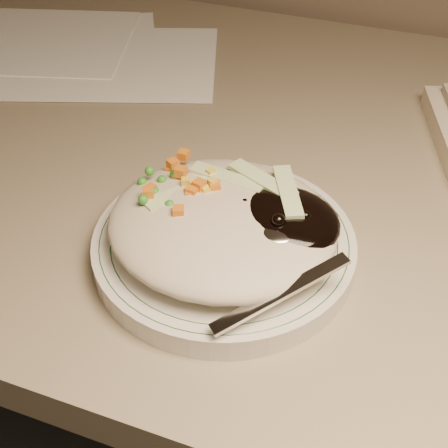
% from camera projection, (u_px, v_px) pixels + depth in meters
% --- Properties ---
extents(desk, '(1.40, 0.70, 0.74)m').
position_uv_depth(desk, '(313.00, 291.00, 0.78)').
color(desk, gray).
rests_on(desk, ground).
extents(plate, '(0.22, 0.22, 0.02)m').
position_uv_depth(plate, '(224.00, 247.00, 0.54)').
color(plate, silver).
rests_on(plate, desk).
extents(plate_rim, '(0.21, 0.21, 0.00)m').
position_uv_depth(plate_rim, '(224.00, 238.00, 0.53)').
color(plate_rim, '#144723').
rests_on(plate_rim, plate).
extents(meal, '(0.21, 0.19, 0.05)m').
position_uv_depth(meal, '(228.00, 221.00, 0.51)').
color(meal, '#BAAE96').
rests_on(meal, plate).
extents(papers, '(0.49, 0.32, 0.00)m').
position_uv_depth(papers, '(55.00, 50.00, 0.85)').
color(papers, white).
rests_on(papers, desk).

